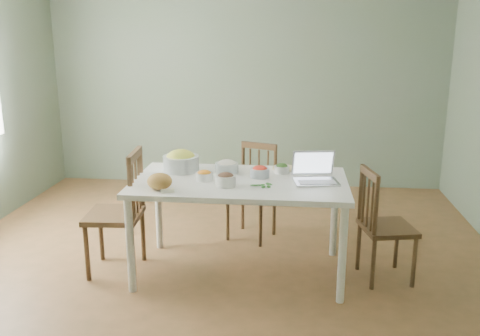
# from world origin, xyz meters

# --- Properties ---
(floor) EXTENTS (5.00, 5.00, 0.00)m
(floor) POSITION_xyz_m (0.00, 0.00, 0.00)
(floor) COLOR brown
(floor) RESTS_ON ground
(wall_back) EXTENTS (5.00, 0.00, 2.70)m
(wall_back) POSITION_xyz_m (0.00, 2.50, 1.35)
(wall_back) COLOR #627859
(wall_back) RESTS_ON ground
(wall_front) EXTENTS (5.00, 0.00, 2.70)m
(wall_front) POSITION_xyz_m (0.00, -2.50, 1.35)
(wall_front) COLOR #627859
(wall_front) RESTS_ON ground
(dining_table) EXTENTS (1.72, 0.97, 0.81)m
(dining_table) POSITION_xyz_m (0.20, -0.10, 0.40)
(dining_table) COLOR white
(dining_table) RESTS_ON floor
(chair_far) EXTENTS (0.51, 0.50, 0.92)m
(chair_far) POSITION_xyz_m (0.23, 0.66, 0.46)
(chair_far) COLOR #432D17
(chair_far) RESTS_ON floor
(chair_left) EXTENTS (0.47, 0.49, 1.04)m
(chair_left) POSITION_xyz_m (-0.84, -0.17, 0.52)
(chair_left) COLOR #432D17
(chair_left) RESTS_ON floor
(chair_right) EXTENTS (0.47, 0.48, 0.93)m
(chair_right) POSITION_xyz_m (1.39, -0.09, 0.46)
(chair_right) COLOR #432D17
(chair_right) RESTS_ON floor
(bread_boule) EXTENTS (0.25, 0.25, 0.12)m
(bread_boule) POSITION_xyz_m (-0.38, -0.41, 0.87)
(bread_boule) COLOR #BE8E39
(bread_boule) RESTS_ON dining_table
(butter_stick) EXTENTS (0.10, 0.06, 0.03)m
(butter_stick) POSITION_xyz_m (-0.30, -0.49, 0.82)
(butter_stick) COLOR white
(butter_stick) RESTS_ON dining_table
(bowl_squash) EXTENTS (0.39, 0.39, 0.18)m
(bowl_squash) POSITION_xyz_m (-0.33, 0.13, 0.90)
(bowl_squash) COLOR gold
(bowl_squash) RESTS_ON dining_table
(bowl_carrot) EXTENTS (0.17, 0.17, 0.08)m
(bowl_carrot) POSITION_xyz_m (-0.08, -0.13, 0.85)
(bowl_carrot) COLOR orange
(bowl_carrot) RESTS_ON dining_table
(bowl_onion) EXTENTS (0.21, 0.21, 0.11)m
(bowl_onion) POSITION_xyz_m (0.07, 0.12, 0.86)
(bowl_onion) COLOR silver
(bowl_onion) RESTS_ON dining_table
(bowl_mushroom) EXTENTS (0.18, 0.18, 0.10)m
(bowl_mushroom) POSITION_xyz_m (0.11, -0.27, 0.86)
(bowl_mushroom) COLOR black
(bowl_mushroom) RESTS_ON dining_table
(bowl_redpep) EXTENTS (0.19, 0.19, 0.09)m
(bowl_redpep) POSITION_xyz_m (0.36, 0.00, 0.85)
(bowl_redpep) COLOR red
(bowl_redpep) RESTS_ON dining_table
(bowl_broccoli) EXTENTS (0.14, 0.14, 0.08)m
(bowl_broccoli) POSITION_xyz_m (0.53, 0.16, 0.85)
(bowl_broccoli) COLOR #1A4117
(bowl_broccoli) RESTS_ON dining_table
(flatbread) EXTENTS (0.23, 0.23, 0.02)m
(flatbread) POSITION_xyz_m (0.55, 0.28, 0.82)
(flatbread) COLOR #D9C685
(flatbread) RESTS_ON dining_table
(basil_bunch) EXTENTS (0.19, 0.19, 0.02)m
(basil_bunch) POSITION_xyz_m (0.38, -0.24, 0.82)
(basil_bunch) COLOR #245A1A
(basil_bunch) RESTS_ON dining_table
(laptop) EXTENTS (0.39, 0.36, 0.23)m
(laptop) POSITION_xyz_m (0.81, -0.11, 0.92)
(laptop) COLOR silver
(laptop) RESTS_ON dining_table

